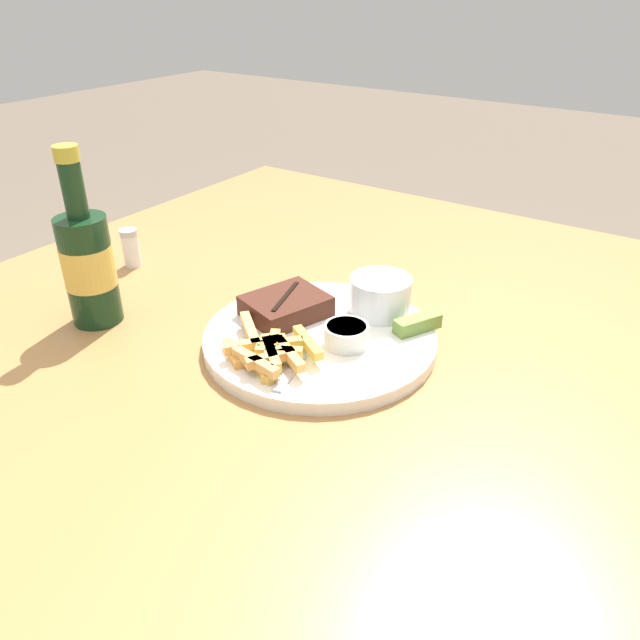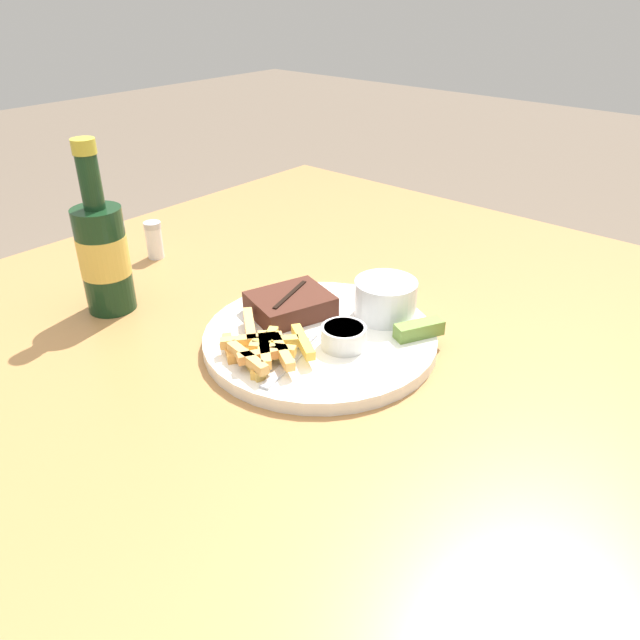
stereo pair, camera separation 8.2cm
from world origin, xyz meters
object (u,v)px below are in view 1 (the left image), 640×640
Objects in this scene: steak_portion at (286,306)px; salt_shaker at (131,248)px; pickle_spear at (417,324)px; dipping_sauce_cup at (346,334)px; beer_bottle at (88,263)px; dinner_plate at (320,339)px; fork_utensil at (297,364)px; coleslaw_cup at (380,293)px.

steak_portion is 0.34m from salt_shaker.
pickle_spear is 1.07× the size of salt_shaker.
dipping_sauce_cup is 0.89× the size of salt_shaker.
dinner_plate is at bearing -67.97° from beer_bottle.
salt_shaker reaches higher than steak_portion.
steak_portion is 0.13m from fork_utensil.
steak_portion is at bearing 28.87° from fork_utensil.
fork_utensil is at bearing -137.34° from steak_portion.
steak_portion is 2.22× the size of dipping_sauce_cup.
coleslaw_cup is at bearing -20.99° from dinner_plate.
steak_portion is at bearing 78.01° from dinner_plate.
steak_portion is 0.18m from pickle_spear.
dipping_sauce_cup is at bearing -31.94° from fork_utensil.
steak_portion is at bearing 110.89° from pickle_spear.
dipping_sauce_cup is at bearing -94.85° from salt_shaker.
beer_bottle is at bearing 122.73° from coleslaw_cup.
pickle_spear is at bearing -84.83° from salt_shaker.
salt_shaker is at bearing 95.17° from pickle_spear.
dinner_plate is 0.05m from dipping_sauce_cup.
coleslaw_cup is at bearing -82.02° from salt_shaker.
fork_utensil is (-0.18, 0.02, -0.03)m from coleslaw_cup.
coleslaw_cup is 1.49× the size of dipping_sauce_cup.
dinner_plate is 2.34× the size of fork_utensil.
fork_utensil is (-0.09, -0.09, -0.01)m from steak_portion.
salt_shaker is at bearing 34.07° from beer_bottle.
pickle_spear is (0.08, -0.06, -0.01)m from dipping_sauce_cup.
pickle_spear is 0.51m from salt_shaker.
pickle_spear is 0.52× the size of fork_utensil.
dinner_plate is 0.11m from coleslaw_cup.
salt_shaker is (0.03, 0.41, 0.02)m from dinner_plate.
coleslaw_cup is 0.65× the size of fork_utensil.
dipping_sauce_cup is 0.08m from fork_utensil.
pickle_spear is 0.18m from fork_utensil.
dinner_plate is 0.41m from salt_shaker.
dipping_sauce_cup is 0.84× the size of pickle_spear.
salt_shaker reaches higher than fork_utensil.
fork_utensil is (-0.07, 0.02, -0.01)m from dipping_sauce_cup.
beer_bottle reaches higher than fork_utensil.
steak_portion is at bearing -93.19° from salt_shaker.
coleslaw_cup is at bearing -19.33° from fork_utensil.
beer_bottle reaches higher than dipping_sauce_cup.
dipping_sauce_cup reaches higher than fork_utensil.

